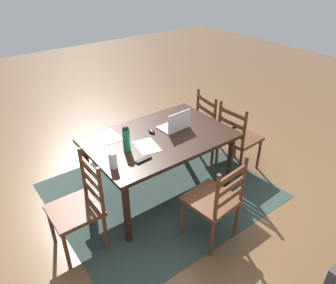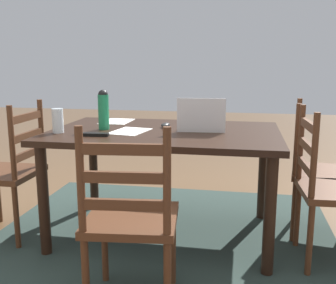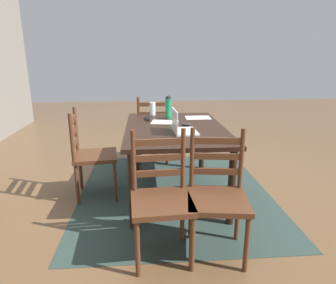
% 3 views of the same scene
% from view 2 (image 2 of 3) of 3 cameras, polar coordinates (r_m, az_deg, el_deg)
% --- Properties ---
extents(ground_plane, '(14.00, 14.00, 0.00)m').
position_cam_2_polar(ground_plane, '(2.97, -0.47, -12.81)').
color(ground_plane, brown).
extents(area_rug, '(2.39, 2.07, 0.01)m').
position_cam_2_polar(area_rug, '(2.97, -0.47, -12.76)').
color(area_rug, '#283833').
rests_on(area_rug, ground).
extents(dining_table, '(1.54, 1.03, 0.75)m').
position_cam_2_polar(dining_table, '(2.77, -0.49, -0.14)').
color(dining_table, black).
rests_on(dining_table, ground).
extents(chair_far_head, '(0.48, 0.48, 0.95)m').
position_cam_2_polar(chair_far_head, '(2.00, -5.30, -10.96)').
color(chair_far_head, '#4C2B19').
rests_on(chair_far_head, ground).
extents(chair_right_far, '(0.44, 0.44, 0.95)m').
position_cam_2_polar(chair_right_far, '(3.02, -21.54, -3.95)').
color(chair_right_far, '#4C2B19').
rests_on(chair_right_far, ground).
extents(chair_left_near, '(0.50, 0.50, 0.95)m').
position_cam_2_polar(chair_left_near, '(3.02, 20.58, -3.86)').
color(chair_left_near, '#4C2B19').
rests_on(chair_left_near, ground).
extents(chair_left_far, '(0.46, 0.46, 0.95)m').
position_cam_2_polar(chair_left_far, '(2.62, 22.12, -6.24)').
color(chair_left_far, '#4C2B19').
rests_on(chair_left_far, ground).
extents(laptop, '(0.33, 0.24, 0.23)m').
position_cam_2_polar(laptop, '(2.73, 4.75, 2.79)').
color(laptop, silver).
rests_on(laptop, dining_table).
extents(water_bottle, '(0.07, 0.07, 0.27)m').
position_cam_2_polar(water_bottle, '(2.81, -9.12, 4.64)').
color(water_bottle, '#197247').
rests_on(water_bottle, dining_table).
extents(drinking_glass, '(0.07, 0.07, 0.16)m').
position_cam_2_polar(drinking_glass, '(2.75, -15.33, 2.93)').
color(drinking_glass, silver).
rests_on(drinking_glass, dining_table).
extents(computer_mouse, '(0.07, 0.11, 0.03)m').
position_cam_2_polar(computer_mouse, '(2.87, -0.34, 2.41)').
color(computer_mouse, black).
rests_on(computer_mouse, dining_table).
extents(tv_remote, '(0.17, 0.06, 0.02)m').
position_cam_2_polar(tv_remote, '(2.58, -10.23, 1.05)').
color(tv_remote, black).
rests_on(tv_remote, dining_table).
extents(paper_stack_left, '(0.22, 0.30, 0.00)m').
position_cam_2_polar(paper_stack_left, '(3.17, -7.23, 2.91)').
color(paper_stack_left, white).
rests_on(paper_stack_left, dining_table).
extents(paper_stack_right, '(0.26, 0.33, 0.00)m').
position_cam_2_polar(paper_stack_right, '(2.71, -5.44, 1.52)').
color(paper_stack_right, white).
rests_on(paper_stack_right, dining_table).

